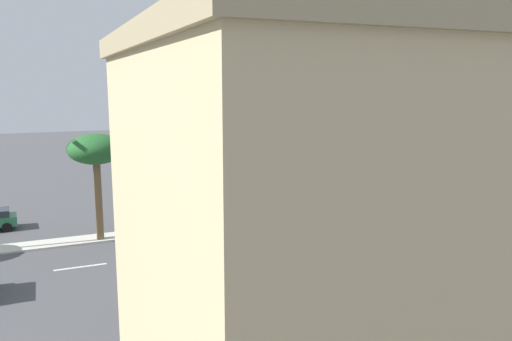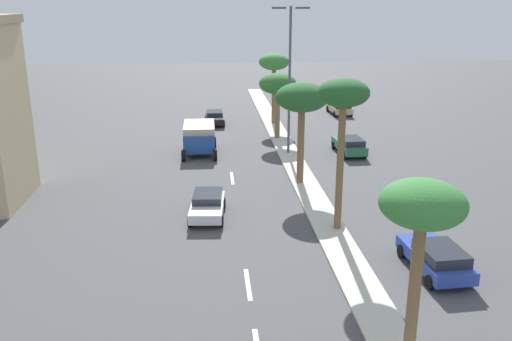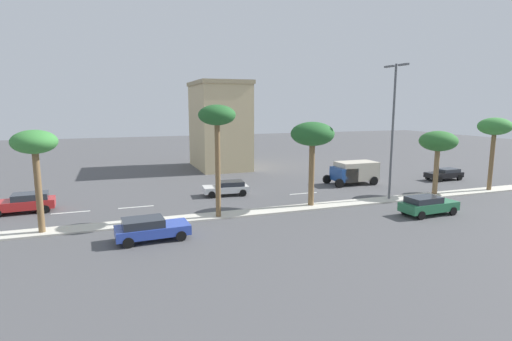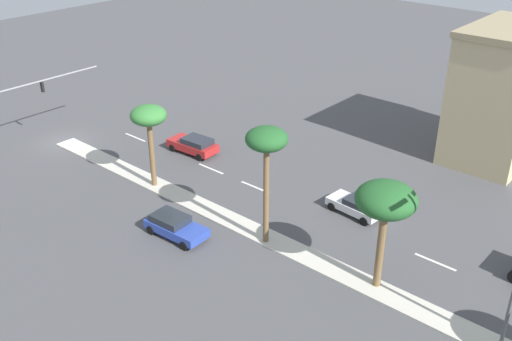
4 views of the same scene
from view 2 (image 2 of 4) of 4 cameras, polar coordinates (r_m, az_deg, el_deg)
name	(u,v)px [view 2 (image 2 of 4)]	position (r m, az deg, el deg)	size (l,w,h in m)	color
ground_plane	(315,203)	(33.99, 6.21, -3.38)	(160.00, 160.00, 0.00)	#4C4C4F
median_curb	(295,164)	(41.57, 4.08, 0.65)	(1.80, 73.35, 0.12)	beige
lane_stripe_center	(248,284)	(24.57, -0.85, -11.80)	(0.20, 2.80, 0.01)	silver
lane_stripe_mid	(232,178)	(38.47, -2.51, -0.80)	(0.20, 2.80, 0.01)	silver
palm_tree_trailing	(422,211)	(17.78, 16.99, -4.03)	(2.73, 2.73, 6.58)	brown
palm_tree_inboard	(343,99)	(28.22, 9.11, 7.35)	(2.66, 2.66, 8.13)	brown
palm_tree_rear	(302,99)	(36.00, 4.82, 7.42)	(3.48, 3.48, 6.78)	brown
palm_tree_center	(278,85)	(48.62, 2.29, 8.95)	(3.33, 3.33, 5.79)	olive
palm_tree_mid	(274,64)	(54.68, 1.89, 11.10)	(2.99, 2.99, 6.93)	brown
street_lamp_mid	(290,71)	(43.23, 3.55, 10.35)	(2.90, 0.24, 11.48)	#515459
sedan_white_center	(207,205)	(31.65, -5.10, -3.57)	(2.21, 4.21, 1.30)	silver
sedan_tan_rear	(340,108)	(60.92, 8.75, 6.50)	(2.16, 4.37, 1.32)	tan
sedan_green_right	(350,145)	(44.97, 9.76, 2.67)	(2.08, 4.51, 1.44)	#287047
sedan_blue_inboard	(436,257)	(26.54, 18.34, -8.61)	(2.29, 4.52, 1.41)	#2D47AD
sedan_black_near	(215,117)	(55.51, -4.35, 5.57)	(1.97, 4.12, 1.25)	black
box_truck	(199,138)	(44.72, -5.95, 3.45)	(2.76, 5.26, 2.35)	#234C99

